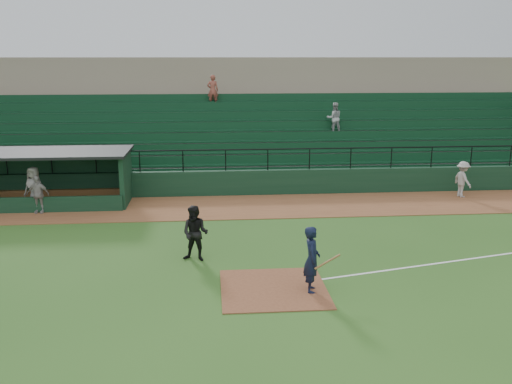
{
  "coord_description": "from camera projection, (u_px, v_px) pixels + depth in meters",
  "views": [
    {
      "loc": [
        -1.74,
        -15.73,
        6.46
      ],
      "look_at": [
        0.0,
        5.0,
        1.4
      ],
      "focal_mm": 39.21,
      "sensor_mm": 36.0,
      "label": 1
    }
  ],
  "objects": [
    {
      "name": "home_plate_dirt",
      "position": [
        274.0,
        289.0,
        15.93
      ],
      "size": [
        3.0,
        3.0,
        0.03
      ],
      "primitive_type": "cube",
      "color": "brown",
      "rests_on": "ground"
    },
    {
      "name": "dugout_player_b",
      "position": [
        34.0,
        188.0,
        23.93
      ],
      "size": [
        1.05,
        0.84,
        1.86
      ],
      "primitive_type": "imported",
      "rotation": [
        0.0,
        0.0,
        -0.31
      ],
      "color": "gray",
      "rests_on": "warning_track"
    },
    {
      "name": "runner",
      "position": [
        463.0,
        179.0,
        26.08
      ],
      "size": [
        0.84,
        1.2,
        1.69
      ],
      "primitive_type": "imported",
      "rotation": [
        0.0,
        0.0,
        1.78
      ],
      "color": "#A9A39E",
      "rests_on": "warning_track"
    },
    {
      "name": "batter_at_plate",
      "position": [
        312.0,
        259.0,
        15.56
      ],
      "size": [
        1.06,
        0.75,
        1.91
      ],
      "color": "black",
      "rests_on": "ground"
    },
    {
      "name": "foul_line",
      "position": [
        503.0,
        254.0,
        18.71
      ],
      "size": [
        17.49,
        4.44,
        0.01
      ],
      "primitive_type": "cube",
      "rotation": [
        0.0,
        0.0,
        0.24
      ],
      "color": "white",
      "rests_on": "ground"
    },
    {
      "name": "stadium_structure",
      "position": [
        239.0,
        130.0,
        32.29
      ],
      "size": [
        38.0,
        13.08,
        6.4
      ],
      "color": "#10311D",
      "rests_on": "ground"
    },
    {
      "name": "dugout_player_a",
      "position": [
        38.0,
        194.0,
        23.42
      ],
      "size": [
        0.97,
        0.47,
        1.6
      ],
      "primitive_type": "imported",
      "rotation": [
        0.0,
        0.0,
        -0.08
      ],
      "color": "#9D9893",
      "rests_on": "warning_track"
    },
    {
      "name": "ground",
      "position": [
        270.0,
        276.0,
        16.9
      ],
      "size": [
        90.0,
        90.0,
        0.0
      ],
      "primitive_type": "plane",
      "color": "#2C561B",
      "rests_on": "ground"
    },
    {
      "name": "dugout",
      "position": [
        31.0,
        174.0,
        25.05
      ],
      "size": [
        8.9,
        3.2,
        2.42
      ],
      "color": "#10311D",
      "rests_on": "ground"
    },
    {
      "name": "warning_track",
      "position": [
        250.0,
        206.0,
        24.64
      ],
      "size": [
        40.0,
        4.0,
        0.03
      ],
      "primitive_type": "cube",
      "color": "brown",
      "rests_on": "ground"
    },
    {
      "name": "umpire",
      "position": [
        195.0,
        233.0,
        17.99
      ],
      "size": [
        1.05,
        0.93,
        1.82
      ],
      "primitive_type": "imported",
      "rotation": [
        0.0,
        0.0,
        -0.31
      ],
      "color": "black",
      "rests_on": "ground"
    }
  ]
}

